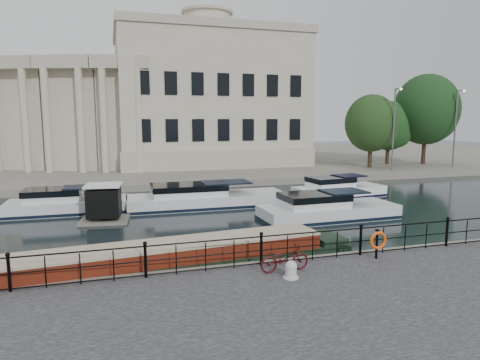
% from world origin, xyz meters
% --- Properties ---
extents(ground_plane, '(160.00, 160.00, 0.00)m').
position_xyz_m(ground_plane, '(0.00, 0.00, 0.00)').
color(ground_plane, black).
rests_on(ground_plane, ground).
extents(far_bank, '(120.00, 42.00, 0.55)m').
position_xyz_m(far_bank, '(0.00, 39.00, 0.28)').
color(far_bank, '#6B665B').
rests_on(far_bank, ground_plane).
extents(railing, '(24.14, 0.14, 1.22)m').
position_xyz_m(railing, '(0.00, -2.25, 1.20)').
color(railing, black).
rests_on(railing, near_quay).
extents(civic_building, '(53.55, 31.84, 16.85)m').
position_xyz_m(civic_building, '(-1.00, 34.71, 7.04)').
color(civic_building, '#ADA38C').
rests_on(civic_building, far_bank).
extents(lamp_posts, '(8.24, 1.55, 8.07)m').
position_xyz_m(lamp_posts, '(26.00, 20.70, 4.80)').
color(lamp_posts, '#59595B').
rests_on(lamp_posts, far_bank).
extents(bicycle, '(1.76, 0.66, 0.92)m').
position_xyz_m(bicycle, '(0.56, -3.03, 1.01)').
color(bicycle, '#3F0B0D').
rests_on(bicycle, near_quay).
extents(mooring_bollard, '(0.52, 0.52, 0.58)m').
position_xyz_m(mooring_bollard, '(0.53, -3.66, 0.82)').
color(mooring_bollard, '#B5B5B1').
rests_on(mooring_bollard, near_quay).
extents(life_ring_post, '(0.68, 0.19, 1.11)m').
position_xyz_m(life_ring_post, '(4.35, -2.84, 1.25)').
color(life_ring_post, black).
rests_on(life_ring_post, near_quay).
extents(narrowboat, '(14.84, 3.30, 1.54)m').
position_xyz_m(narrowboat, '(-3.01, -0.72, 0.37)').
color(narrowboat, black).
rests_on(narrowboat, ground_plane).
extents(harbour_hut, '(2.85, 2.47, 2.16)m').
position_xyz_m(harbour_hut, '(-5.42, 8.55, 0.95)').
color(harbour_hut, '#6B665B').
rests_on(harbour_hut, ground_plane).
extents(cabin_cruisers, '(25.58, 9.05, 1.99)m').
position_xyz_m(cabin_cruisers, '(2.36, 9.81, 0.37)').
color(cabin_cruisers, silver).
rests_on(cabin_cruisers, ground_plane).
extents(trees, '(14.27, 7.91, 10.12)m').
position_xyz_m(trees, '(26.69, 24.44, 5.75)').
color(trees, black).
rests_on(trees, far_bank).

